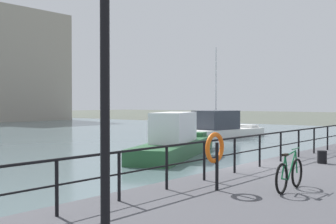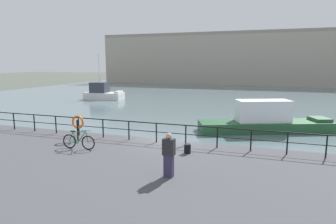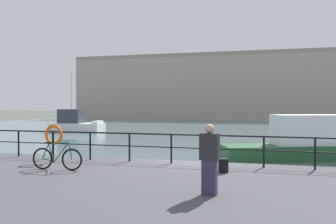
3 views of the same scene
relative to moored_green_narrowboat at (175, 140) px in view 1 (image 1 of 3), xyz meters
name	(u,v)px [view 1 (image 1 of 3)]	position (x,y,z in m)	size (l,w,h in m)	color
ground_plane	(246,184)	(-5.05, -7.00, -0.82)	(240.00, 240.00, 0.00)	#4C5147
moored_green_narrowboat	(175,140)	(0.00, 0.00, 0.00)	(9.76, 5.57, 2.31)	#23512D
moored_small_launch	(217,128)	(11.63, 4.69, -0.03)	(9.26, 4.27, 7.22)	white
quay_railing	(271,143)	(-4.73, -7.75, 0.65)	(24.60, 0.07, 1.08)	black
parked_bicycle	(290,174)	(-8.76, -10.15, 0.30)	(1.77, 0.17, 0.98)	black
mooring_bollard	(322,157)	(-3.46, -9.08, 0.13)	(0.32, 0.32, 0.44)	black
life_ring_stand	(215,150)	(-9.80, -8.72, 0.88)	(0.75, 0.16, 1.40)	black
quay_lamp_post	(105,14)	(-15.05, -10.43, 3.11)	(0.32, 0.32, 5.07)	black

